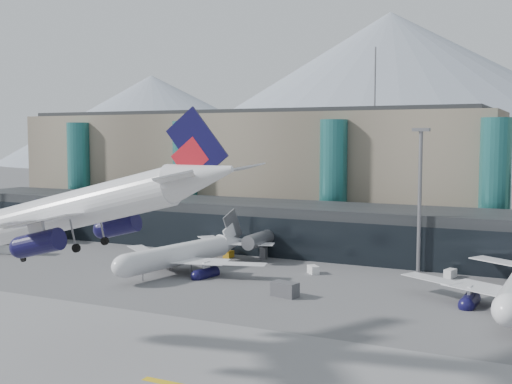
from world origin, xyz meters
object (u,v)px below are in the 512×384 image
veh_d (450,273)px  lightmast_mid (420,192)px  veh_b (229,254)px  jet_parked_mid (191,246)px  veh_c (285,289)px  veh_g (313,270)px  hero_jet (100,196)px  veh_a (9,249)px  veh_f (43,238)px

veh_d → lightmast_mid: bearing=86.1°
veh_b → veh_d: veh_d is taller
jet_parked_mid → veh_b: (0.82, 12.90, -3.58)m
veh_c → veh_g: veh_c is taller
veh_b → veh_g: veh_g is taller
hero_jet → jet_parked_mid: bearing=107.3°
lightmast_mid → veh_b: (-36.94, -2.71, -13.76)m
hero_jet → jet_parked_mid: (-16.56, 44.84, -13.60)m
hero_jet → veh_d: (27.10, 58.36, -17.12)m
veh_c → veh_d: bearing=62.6°
veh_a → veh_c: 66.23m
jet_parked_mid → lightmast_mid: bearing=-56.7°
lightmast_mid → veh_a: size_ratio=7.68×
veh_c → veh_f: veh_c is taller
veh_f → lightmast_mid: bearing=-98.2°
hero_jet → jet_parked_mid: hero_jet is taller
veh_a → veh_b: 45.92m
veh_b → veh_g: size_ratio=0.94×
veh_a → veh_d: size_ratio=1.31×
veh_c → veh_d: (20.31, 24.47, -0.39)m
veh_c → veh_b: bearing=145.7°
hero_jet → veh_g: (4.82, 51.09, -17.14)m
hero_jet → veh_a: (-58.93, 42.14, -16.91)m
hero_jet → veh_c: (6.79, 33.89, -16.73)m
veh_b → lightmast_mid: bearing=-85.1°
hero_jet → veh_d: size_ratio=14.20×
veh_a → veh_f: size_ratio=0.86×
veh_a → veh_g: size_ratio=1.37×
veh_d → veh_b: bearing=106.5°
veh_f → veh_d: bearing=-99.7°
veh_d → veh_g: (-22.28, -7.27, -0.02)m
lightmast_mid → veh_c: size_ratio=6.36×
veh_a → veh_b: size_ratio=1.46×
jet_parked_mid → veh_f: (-46.24, 10.77, -3.16)m
lightmast_mid → veh_c: 33.02m
veh_c → veh_d: size_ratio=1.59×
veh_b → veh_f: veh_f is taller
veh_d → veh_g: 23.44m
jet_parked_mid → veh_d: jet_parked_mid is taller
hero_jet → veh_g: 54.10m
veh_c → veh_d: veh_c is taller
hero_jet → veh_d: hero_jet is taller
hero_jet → veh_c: 38.39m
veh_a → veh_d: bearing=-7.8°
hero_jet → veh_d: 66.59m
veh_d → veh_a: bearing=116.3°
veh_f → hero_jet: bearing=-143.0°
veh_a → veh_g: 64.38m
lightmast_mid → veh_d: lightmast_mid is taller
jet_parked_mid → veh_a: jet_parked_mid is taller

